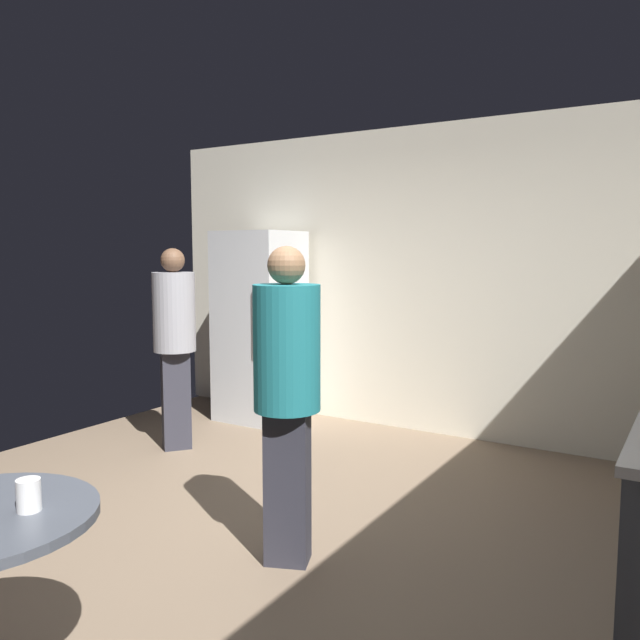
% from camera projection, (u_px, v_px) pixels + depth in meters
% --- Properties ---
extents(ground_plane, '(5.20, 5.20, 0.10)m').
position_uv_depth(ground_plane, '(232.00, 549.00, 3.54)').
color(ground_plane, '#7A6651').
extents(wall_back, '(5.32, 0.06, 2.70)m').
position_uv_depth(wall_back, '(419.00, 281.00, 5.61)').
color(wall_back, silver).
rests_on(wall_back, ground_plane).
extents(refrigerator, '(0.70, 0.68, 1.80)m').
position_uv_depth(refrigerator, '(260.00, 326.00, 6.05)').
color(refrigerator, silver).
rests_on(refrigerator, ground_plane).
extents(plastic_cup_white, '(0.08, 0.08, 0.11)m').
position_uv_depth(plastic_cup_white, '(29.00, 495.00, 2.13)').
color(plastic_cup_white, white).
rests_on(plastic_cup_white, foreground_table).
extents(person_in_teal_shirt, '(0.44, 0.44, 1.64)m').
position_uv_depth(person_in_teal_shirt, '(287.00, 381.00, 3.20)').
color(person_in_teal_shirt, '#2D2D38').
rests_on(person_in_teal_shirt, ground_plane).
extents(person_in_gray_shirt, '(0.48, 0.48, 1.64)m').
position_uv_depth(person_in_gray_shirt, '(174.00, 333.00, 5.11)').
color(person_in_gray_shirt, '#2D2D38').
rests_on(person_in_gray_shirt, ground_plane).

